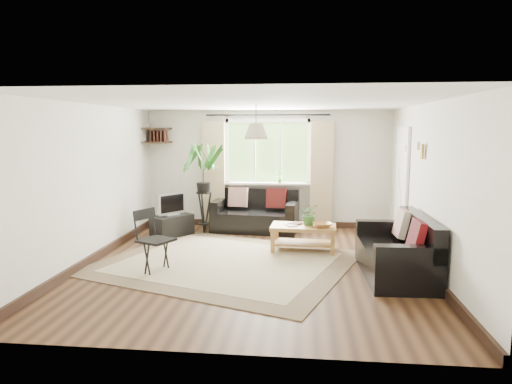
# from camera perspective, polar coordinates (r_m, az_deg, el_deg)

# --- Properties ---
(floor) EXTENTS (5.50, 5.50, 0.00)m
(floor) POSITION_cam_1_polar(r_m,az_deg,el_deg) (6.95, -0.34, -9.07)
(floor) COLOR black
(floor) RESTS_ON ground
(ceiling) EXTENTS (5.50, 5.50, 0.00)m
(ceiling) POSITION_cam_1_polar(r_m,az_deg,el_deg) (6.65, -0.36, 11.11)
(ceiling) COLOR white
(ceiling) RESTS_ON floor
(wall_back) EXTENTS (5.00, 0.02, 2.40)m
(wall_back) POSITION_cam_1_polar(r_m,az_deg,el_deg) (9.41, 1.48, 2.88)
(wall_back) COLOR silver
(wall_back) RESTS_ON floor
(wall_front) EXTENTS (5.00, 0.02, 2.40)m
(wall_front) POSITION_cam_1_polar(r_m,az_deg,el_deg) (4.01, -4.66, -4.12)
(wall_front) COLOR silver
(wall_front) RESTS_ON floor
(wall_left) EXTENTS (0.02, 5.50, 2.40)m
(wall_left) POSITION_cam_1_polar(r_m,az_deg,el_deg) (7.39, -20.00, 1.00)
(wall_left) COLOR silver
(wall_left) RESTS_ON floor
(wall_right) EXTENTS (0.02, 5.50, 2.40)m
(wall_right) POSITION_cam_1_polar(r_m,az_deg,el_deg) (6.89, 20.81, 0.48)
(wall_right) COLOR silver
(wall_right) RESTS_ON floor
(rug) EXTENTS (4.39, 4.08, 0.02)m
(rug) POSITION_cam_1_polar(r_m,az_deg,el_deg) (7.05, -3.80, -8.74)
(rug) COLOR beige
(rug) RESTS_ON floor
(window) EXTENTS (2.50, 0.16, 2.16)m
(window) POSITION_cam_1_polar(r_m,az_deg,el_deg) (9.35, 1.47, 5.00)
(window) COLOR white
(window) RESTS_ON wall_back
(door) EXTENTS (0.06, 0.96, 2.06)m
(door) POSITION_cam_1_polar(r_m,az_deg,el_deg) (8.54, 17.65, 0.64)
(door) COLOR silver
(door) RESTS_ON wall_right
(corner_shelf) EXTENTS (0.50, 0.50, 0.34)m
(corner_shelf) POSITION_cam_1_polar(r_m,az_deg,el_deg) (9.57, -12.28, 6.93)
(corner_shelf) COLOR black
(corner_shelf) RESTS_ON wall_back
(pendant_lamp) EXTENTS (0.36, 0.36, 0.54)m
(pendant_lamp) POSITION_cam_1_polar(r_m,az_deg,el_deg) (7.04, 0.00, 8.09)
(pendant_lamp) COLOR beige
(pendant_lamp) RESTS_ON ceiling
(wall_sconce) EXTENTS (0.12, 0.12, 0.28)m
(wall_sconce) POSITION_cam_1_polar(r_m,az_deg,el_deg) (7.11, 19.86, 5.12)
(wall_sconce) COLOR beige
(wall_sconce) RESTS_ON wall_right
(sofa_back) EXTENTS (1.74, 1.00, 0.78)m
(sofa_back) POSITION_cam_1_polar(r_m,az_deg,el_deg) (9.07, -0.09, -2.46)
(sofa_back) COLOR black
(sofa_back) RESTS_ON floor
(sofa_right) EXTENTS (1.73, 0.90, 0.80)m
(sofa_right) POSITION_cam_1_polar(r_m,az_deg,el_deg) (6.64, 17.02, -6.63)
(sofa_right) COLOR black
(sofa_right) RESTS_ON floor
(coffee_table) EXTENTS (1.10, 0.64, 0.44)m
(coffee_table) POSITION_cam_1_polar(r_m,az_deg,el_deg) (7.68, 5.93, -5.75)
(coffee_table) COLOR brown
(coffee_table) RESTS_ON floor
(table_plant) EXTENTS (0.34, 0.30, 0.36)m
(table_plant) POSITION_cam_1_polar(r_m,az_deg,el_deg) (7.64, 6.72, -2.78)
(table_plant) COLOR #2C5C24
(table_plant) RESTS_ON coffee_table
(bowl) EXTENTS (0.38, 0.38, 0.08)m
(bowl) POSITION_cam_1_polar(r_m,az_deg,el_deg) (7.52, 8.28, -4.09)
(bowl) COLOR #A26D37
(bowl) RESTS_ON coffee_table
(book_a) EXTENTS (0.23, 0.26, 0.02)m
(book_a) POSITION_cam_1_polar(r_m,az_deg,el_deg) (7.56, 3.85, -4.19)
(book_a) COLOR silver
(book_a) RESTS_ON coffee_table
(book_b) EXTENTS (0.28, 0.30, 0.02)m
(book_b) POSITION_cam_1_polar(r_m,az_deg,el_deg) (7.76, 4.42, -3.85)
(book_b) COLOR #562D22
(book_b) RESTS_ON coffee_table
(tv_stand) EXTENTS (0.79, 0.85, 0.40)m
(tv_stand) POSITION_cam_1_polar(r_m,az_deg,el_deg) (8.83, -10.44, -4.15)
(tv_stand) COLOR black
(tv_stand) RESTS_ON floor
(tv) EXTENTS (0.50, 0.58, 0.44)m
(tv) POSITION_cam_1_polar(r_m,az_deg,el_deg) (8.75, -10.51, -1.43)
(tv) COLOR #A5A5AA
(tv) RESTS_ON tv_stand
(palm_stand) EXTENTS (0.80, 0.80, 1.76)m
(palm_stand) POSITION_cam_1_polar(r_m,az_deg,el_deg) (8.87, -6.56, 0.43)
(palm_stand) COLOR black
(palm_stand) RESTS_ON floor
(folding_chair) EXTENTS (0.62, 0.62, 0.90)m
(folding_chair) POSITION_cam_1_polar(r_m,az_deg,el_deg) (6.64, -12.37, -6.06)
(folding_chair) COLOR black
(folding_chair) RESTS_ON floor
(sill_plant) EXTENTS (0.14, 0.10, 0.27)m
(sill_plant) POSITION_cam_1_polar(r_m,az_deg,el_deg) (9.29, 2.95, 1.97)
(sill_plant) COLOR #2D6023
(sill_plant) RESTS_ON window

